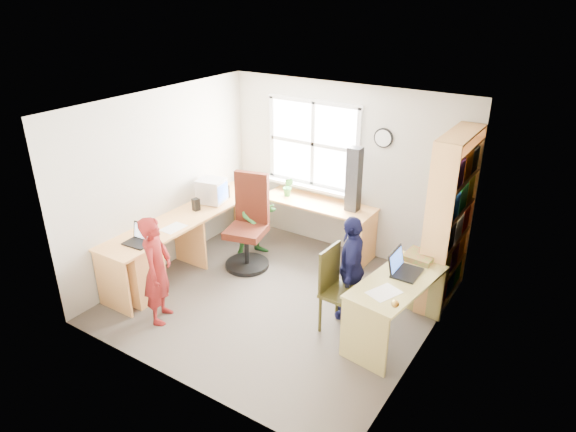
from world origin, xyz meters
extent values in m
cube|color=#4C443B|center=(0.00, 0.00, -0.01)|extent=(3.60, 3.40, 0.02)
cube|color=white|center=(0.00, 0.00, 2.41)|extent=(3.60, 3.40, 0.02)
cube|color=beige|center=(0.00, 1.71, 1.20)|extent=(3.60, 0.02, 2.40)
cube|color=beige|center=(0.00, -1.71, 1.20)|extent=(3.60, 0.02, 2.40)
cube|color=beige|center=(-1.81, 0.00, 1.20)|extent=(0.02, 3.40, 2.40)
cube|color=beige|center=(1.81, 0.00, 1.20)|extent=(0.02, 3.40, 2.40)
cube|color=white|center=(-0.50, 1.69, 1.50)|extent=(1.40, 0.01, 1.20)
cube|color=white|center=(-0.50, 1.68, 1.50)|extent=(1.48, 0.04, 1.28)
cube|color=olive|center=(1.79, -1.05, 1.00)|extent=(0.02, 0.82, 2.00)
sphere|color=gold|center=(1.75, -0.72, 1.00)|extent=(0.07, 0.07, 0.07)
cylinder|color=black|center=(0.55, 1.68, 1.75)|extent=(0.26, 0.03, 0.26)
cylinder|color=white|center=(0.55, 1.66, 1.75)|extent=(0.22, 0.01, 0.22)
cube|color=#FFB465|center=(-1.50, 0.10, 0.73)|extent=(0.60, 2.70, 0.03)
cube|color=#FFB465|center=(-0.25, 1.42, 0.73)|extent=(1.65, 0.56, 0.03)
cube|color=#FFB465|center=(-1.50, 0.10, 0.36)|extent=(0.56, 0.03, 0.72)
cube|color=#FFB465|center=(-1.50, -1.22, 0.36)|extent=(0.56, 0.03, 0.72)
cube|color=#FFB465|center=(-1.50, 1.42, 0.36)|extent=(0.56, 0.03, 0.72)
cube|color=#FFB465|center=(0.55, 1.42, 0.36)|extent=(0.03, 0.52, 0.72)
cube|color=#FFB465|center=(-1.50, -0.85, 0.36)|extent=(0.54, 0.45, 0.72)
cube|color=tan|center=(1.48, 0.09, 0.71)|extent=(0.75, 1.33, 0.03)
cube|color=tan|center=(1.39, -0.52, 0.35)|extent=(0.54, 0.10, 0.70)
cube|color=tan|center=(1.56, 0.69, 0.35)|extent=(0.54, 0.10, 0.70)
cube|color=#FFB465|center=(1.65, 0.68, 1.05)|extent=(0.30, 0.02, 2.10)
cube|color=#FFB465|center=(1.65, 1.68, 1.05)|extent=(0.30, 0.02, 2.10)
cube|color=#FFB465|center=(1.65, 1.18, 2.09)|extent=(0.30, 1.00, 0.02)
cube|color=#FFB465|center=(1.65, 1.18, 0.06)|extent=(0.30, 1.00, 0.02)
cube|color=#FFB465|center=(1.65, 1.18, 0.42)|extent=(0.30, 1.00, 0.02)
cube|color=#FFB465|center=(1.65, 1.18, 0.80)|extent=(0.30, 1.00, 0.02)
cube|color=#FFB465|center=(1.65, 1.18, 1.18)|extent=(0.30, 1.00, 0.02)
cube|color=#FFB465|center=(1.65, 1.18, 1.56)|extent=(0.30, 1.00, 0.02)
cube|color=#FFB465|center=(1.65, 1.18, 1.94)|extent=(0.30, 1.00, 0.02)
cube|color=red|center=(1.65, 0.88, 0.21)|extent=(0.25, 0.28, 0.27)
cube|color=#1A499F|center=(1.65, 1.20, 0.21)|extent=(0.25, 0.30, 0.29)
cube|color=#1F853A|center=(1.65, 1.50, 0.22)|extent=(0.25, 0.26, 0.30)
cube|color=yellow|center=(1.65, 0.88, 0.58)|extent=(0.25, 0.28, 0.30)
cube|color=#7B3585|center=(1.65, 1.20, 0.59)|extent=(0.25, 0.30, 0.32)
cube|color=orange|center=(1.65, 1.50, 0.57)|extent=(0.25, 0.26, 0.29)
cube|color=#272727|center=(1.65, 0.88, 0.97)|extent=(0.25, 0.28, 0.32)
cube|color=silver|center=(1.65, 1.20, 0.95)|extent=(0.25, 0.30, 0.29)
cube|color=red|center=(1.65, 1.50, 0.96)|extent=(0.25, 0.26, 0.30)
cube|color=#1A499F|center=(1.65, 0.88, 1.33)|extent=(0.25, 0.28, 0.29)
cube|color=#1F853A|center=(1.65, 1.20, 1.34)|extent=(0.25, 0.30, 0.30)
cube|color=yellow|center=(1.65, 1.50, 1.35)|extent=(0.25, 0.26, 0.32)
cube|color=#7B3585|center=(1.65, 0.88, 1.72)|extent=(0.25, 0.28, 0.30)
cube|color=orange|center=(1.65, 1.20, 1.73)|extent=(0.25, 0.30, 0.32)
cube|color=#272727|center=(1.65, 1.50, 1.71)|extent=(0.25, 0.26, 0.29)
cylinder|color=black|center=(-0.81, 0.47, 0.03)|extent=(0.73, 0.73, 0.05)
cylinder|color=black|center=(-0.81, 0.47, 0.28)|extent=(0.08, 0.08, 0.45)
cube|color=#42170C|center=(-0.81, 0.47, 0.54)|extent=(0.60, 0.60, 0.10)
cube|color=#42170C|center=(-0.87, 0.70, 0.95)|extent=(0.48, 0.19, 0.71)
cylinder|color=#3C3614|center=(0.75, -0.25, 0.23)|extent=(0.04, 0.04, 0.46)
cylinder|color=#3C3614|center=(1.11, -0.27, 0.23)|extent=(0.04, 0.04, 0.46)
cylinder|color=#3C3614|center=(0.76, 0.12, 0.23)|extent=(0.04, 0.04, 0.46)
cylinder|color=#3C3614|center=(1.13, 0.10, 0.23)|extent=(0.04, 0.04, 0.46)
cube|color=#3C3614|center=(0.94, -0.08, 0.47)|extent=(0.45, 0.45, 0.04)
cube|color=#3C3614|center=(0.74, -0.07, 0.73)|extent=(0.05, 0.41, 0.51)
cube|color=silver|center=(-1.51, 0.61, 0.76)|extent=(0.29, 0.25, 0.02)
cube|color=silver|center=(-1.51, 0.61, 0.93)|extent=(0.41, 0.38, 0.33)
cube|color=#3F72F2|center=(-1.33, 0.65, 0.93)|extent=(0.06, 0.27, 0.24)
cube|color=black|center=(-1.43, -0.84, 0.76)|extent=(0.33, 0.25, 0.02)
cube|color=black|center=(-1.43, -0.72, 0.86)|extent=(0.32, 0.07, 0.21)
cube|color=white|center=(-1.43, -0.73, 0.86)|extent=(0.28, 0.05, 0.17)
cube|color=black|center=(1.51, 0.28, 0.74)|extent=(0.26, 0.36, 0.02)
cube|color=black|center=(1.37, 0.28, 0.86)|extent=(0.06, 0.36, 0.24)
cube|color=#3F72F2|center=(1.38, 0.28, 0.86)|extent=(0.04, 0.32, 0.19)
cube|color=black|center=(-1.51, 0.29, 0.83)|extent=(0.10, 0.10, 0.17)
cube|color=black|center=(-1.44, 0.84, 0.84)|extent=(0.11, 0.11, 0.18)
cube|color=black|center=(0.27, 1.45, 1.19)|extent=(0.18, 0.16, 0.88)
cube|color=red|center=(1.51, 0.67, 0.76)|extent=(0.34, 0.34, 0.06)
cube|color=white|center=(-1.38, -0.29, 0.75)|extent=(0.23, 0.32, 0.00)
cube|color=white|center=(1.45, -0.20, 0.73)|extent=(0.33, 0.39, 0.00)
imported|color=#327D36|center=(-0.74, 1.40, 0.89)|extent=(0.18, 0.16, 0.29)
imported|color=maroon|center=(-0.92, -1.03, 0.65)|extent=(0.49, 0.56, 1.29)
imported|color=#2B6C2C|center=(-0.92, 0.84, 0.61)|extent=(0.70, 0.75, 1.22)
imported|color=#151742|center=(0.87, 0.23, 0.63)|extent=(0.54, 0.80, 1.27)
camera|label=1|loc=(3.01, -4.42, 3.58)|focal=32.00mm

